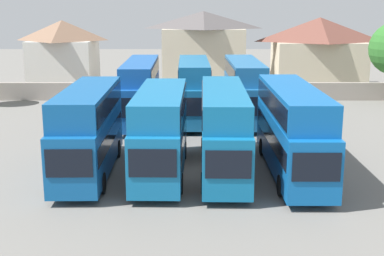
{
  "coord_description": "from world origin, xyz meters",
  "views": [
    {
      "loc": [
        0.01,
        -28.68,
        9.38
      ],
      "look_at": [
        0.0,
        3.0,
        1.93
      ],
      "focal_mm": 48.74,
      "sensor_mm": 36.0,
      "label": 1
    }
  ],
  "objects_px": {
    "bus_3": "(224,126)",
    "house_terrace_centre": "(203,49)",
    "bus_1": "(89,126)",
    "bus_2": "(161,128)",
    "house_terrace_right": "(319,52)",
    "bus_5": "(141,88)",
    "bus_6": "(194,87)",
    "bus_4": "(293,126)",
    "house_terrace_left": "(64,53)",
    "bus_7": "(244,87)"
  },
  "relations": [
    {
      "from": "bus_1",
      "to": "house_terrace_right",
      "type": "bearing_deg",
      "value": 146.8
    },
    {
      "from": "bus_6",
      "to": "bus_7",
      "type": "bearing_deg",
      "value": 92.52
    },
    {
      "from": "bus_5",
      "to": "house_terrace_left",
      "type": "distance_m",
      "value": 21.93
    },
    {
      "from": "bus_6",
      "to": "house_terrace_left",
      "type": "xyz_separation_m",
      "value": [
        -15.22,
        18.77,
        1.14
      ]
    },
    {
      "from": "bus_5",
      "to": "bus_7",
      "type": "xyz_separation_m",
      "value": [
        8.55,
        0.49,
        -0.01
      ]
    },
    {
      "from": "bus_3",
      "to": "house_terrace_left",
      "type": "height_order",
      "value": "house_terrace_left"
    },
    {
      "from": "bus_4",
      "to": "bus_2",
      "type": "bearing_deg",
      "value": -88.01
    },
    {
      "from": "bus_2",
      "to": "house_terrace_centre",
      "type": "height_order",
      "value": "house_terrace_centre"
    },
    {
      "from": "bus_6",
      "to": "bus_4",
      "type": "bearing_deg",
      "value": 20.98
    },
    {
      "from": "house_terrace_right",
      "to": "bus_6",
      "type": "bearing_deg",
      "value": -127.93
    },
    {
      "from": "house_terrace_right",
      "to": "bus_3",
      "type": "bearing_deg",
      "value": -111.84
    },
    {
      "from": "bus_1",
      "to": "bus_3",
      "type": "xyz_separation_m",
      "value": [
        7.63,
        0.32,
        -0.04
      ]
    },
    {
      "from": "bus_3",
      "to": "house_terrace_right",
      "type": "relative_size",
      "value": 1.08
    },
    {
      "from": "bus_6",
      "to": "bus_2",
      "type": "bearing_deg",
      "value": -8.25
    },
    {
      "from": "bus_3",
      "to": "house_terrace_left",
      "type": "bearing_deg",
      "value": -151.4
    },
    {
      "from": "bus_7",
      "to": "house_terrace_left",
      "type": "relative_size",
      "value": 1.48
    },
    {
      "from": "bus_3",
      "to": "house_terrace_centre",
      "type": "bearing_deg",
      "value": -178.03
    },
    {
      "from": "bus_6",
      "to": "bus_1",
      "type": "bearing_deg",
      "value": -23.75
    },
    {
      "from": "house_terrace_right",
      "to": "house_terrace_centre",
      "type": "bearing_deg",
      "value": 179.77
    },
    {
      "from": "bus_5",
      "to": "bus_6",
      "type": "height_order",
      "value": "bus_6"
    },
    {
      "from": "bus_3",
      "to": "house_terrace_centre",
      "type": "height_order",
      "value": "house_terrace_centre"
    },
    {
      "from": "bus_1",
      "to": "bus_5",
      "type": "relative_size",
      "value": 0.88
    },
    {
      "from": "bus_5",
      "to": "bus_6",
      "type": "bearing_deg",
      "value": 92.59
    },
    {
      "from": "bus_4",
      "to": "house_terrace_left",
      "type": "relative_size",
      "value": 1.53
    },
    {
      "from": "house_terrace_left",
      "to": "house_terrace_centre",
      "type": "xyz_separation_m",
      "value": [
        16.4,
        0.14,
        0.51
      ]
    },
    {
      "from": "bus_2",
      "to": "bus_5",
      "type": "relative_size",
      "value": 0.85
    },
    {
      "from": "bus_4",
      "to": "bus_7",
      "type": "height_order",
      "value": "bus_7"
    },
    {
      "from": "bus_3",
      "to": "bus_4",
      "type": "distance_m",
      "value": 3.88
    },
    {
      "from": "house_terrace_centre",
      "to": "bus_5",
      "type": "bearing_deg",
      "value": -106.1
    },
    {
      "from": "bus_4",
      "to": "bus_7",
      "type": "bearing_deg",
      "value": -174.46
    },
    {
      "from": "bus_2",
      "to": "house_terrace_left",
      "type": "xyz_separation_m",
      "value": [
        -13.33,
        32.95,
        1.25
      ]
    },
    {
      "from": "house_terrace_centre",
      "to": "house_terrace_right",
      "type": "distance_m",
      "value": 13.52
    },
    {
      "from": "bus_1",
      "to": "bus_2",
      "type": "distance_m",
      "value": 4.09
    },
    {
      "from": "bus_1",
      "to": "bus_5",
      "type": "height_order",
      "value": "bus_5"
    },
    {
      "from": "bus_5",
      "to": "bus_6",
      "type": "xyz_separation_m",
      "value": [
        4.36,
        0.25,
        0.01
      ]
    },
    {
      "from": "bus_5",
      "to": "house_terrace_centre",
      "type": "bearing_deg",
      "value": 163.15
    },
    {
      "from": "bus_2",
      "to": "house_terrace_centre",
      "type": "bearing_deg",
      "value": 175.73
    },
    {
      "from": "bus_4",
      "to": "house_terrace_right",
      "type": "xyz_separation_m",
      "value": [
        9.16,
        32.79,
        1.35
      ]
    },
    {
      "from": "house_terrace_centre",
      "to": "house_terrace_right",
      "type": "height_order",
      "value": "house_terrace_centre"
    },
    {
      "from": "bus_1",
      "to": "bus_4",
      "type": "xyz_separation_m",
      "value": [
        11.5,
        0.06,
        0.03
      ]
    },
    {
      "from": "bus_5",
      "to": "bus_3",
      "type": "bearing_deg",
      "value": 23.36
    },
    {
      "from": "bus_1",
      "to": "bus_6",
      "type": "relative_size",
      "value": 0.98
    },
    {
      "from": "house_terrace_left",
      "to": "house_terrace_right",
      "type": "height_order",
      "value": "house_terrace_right"
    },
    {
      "from": "bus_1",
      "to": "house_terrace_left",
      "type": "relative_size",
      "value": 1.37
    },
    {
      "from": "bus_1",
      "to": "house_terrace_left",
      "type": "xyz_separation_m",
      "value": [
        -9.25,
        32.77,
        1.2
      ]
    },
    {
      "from": "bus_4",
      "to": "house_terrace_centre",
      "type": "height_order",
      "value": "house_terrace_centre"
    },
    {
      "from": "bus_7",
      "to": "house_terrace_centre",
      "type": "xyz_separation_m",
      "value": [
        -3.02,
        18.67,
        1.66
      ]
    },
    {
      "from": "bus_6",
      "to": "house_terrace_centre",
      "type": "bearing_deg",
      "value": 175.81
    },
    {
      "from": "house_terrace_centre",
      "to": "bus_4",
      "type": "bearing_deg",
      "value": -82.45
    },
    {
      "from": "bus_5",
      "to": "house_terrace_right",
      "type": "relative_size",
      "value": 1.12
    }
  ]
}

